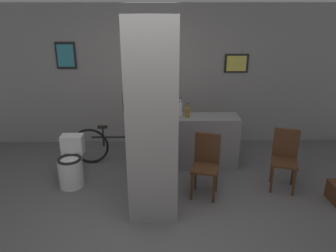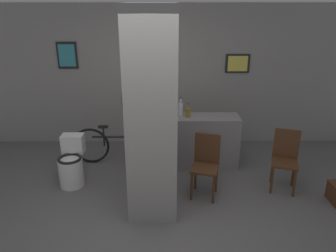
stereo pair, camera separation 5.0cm
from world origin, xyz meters
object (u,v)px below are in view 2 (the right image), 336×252
toilet (72,165)px  bicycle (118,145)px  chair_near_pillar (206,163)px  chair_by_doorway (285,157)px  bottle_tall (181,109)px

toilet → bicycle: bearing=48.7°
toilet → chair_near_pillar: (1.98, -0.29, 0.17)m
chair_by_doorway → bicycle: chair_by_doorway is taller
toilet → chair_by_doorway: chair_by_doorway is taller
toilet → bottle_tall: 1.91m
chair_near_pillar → bicycle: (-1.37, 0.98, -0.16)m
bottle_tall → toilet: bearing=-158.5°
chair_near_pillar → chair_by_doorway: same height
chair_near_pillar → toilet: bearing=-172.9°
bicycle → bottle_tall: bearing=-2.2°
chair_near_pillar → chair_by_doorway: bearing=22.8°
toilet → chair_near_pillar: 2.01m
toilet → chair_near_pillar: chair_near_pillar is taller
bicycle → chair_by_doorway: bearing=-17.9°
toilet → chair_near_pillar: size_ratio=0.81×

